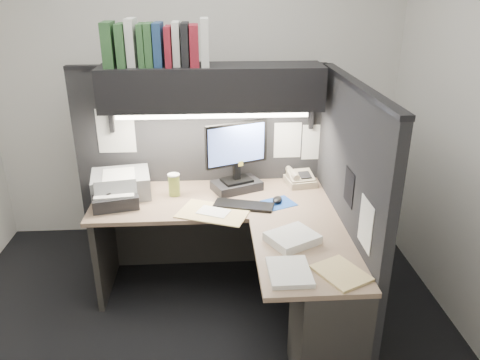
# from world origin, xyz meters

# --- Properties ---
(floor) EXTENTS (3.50, 3.50, 0.00)m
(floor) POSITION_xyz_m (0.00, 0.00, 0.00)
(floor) COLOR black
(floor) RESTS_ON ground
(wall_back) EXTENTS (3.50, 0.04, 2.70)m
(wall_back) POSITION_xyz_m (0.00, 1.50, 1.35)
(wall_back) COLOR silver
(wall_back) RESTS_ON floor
(wall_front) EXTENTS (3.50, 0.04, 2.70)m
(wall_front) POSITION_xyz_m (0.00, -1.50, 1.35)
(wall_front) COLOR silver
(wall_front) RESTS_ON floor
(partition_back) EXTENTS (1.90, 0.06, 1.60)m
(partition_back) POSITION_xyz_m (0.03, 0.93, 0.80)
(partition_back) COLOR black
(partition_back) RESTS_ON floor
(partition_right) EXTENTS (0.06, 1.50, 1.60)m
(partition_right) POSITION_xyz_m (0.98, 0.18, 0.80)
(partition_right) COLOR black
(partition_right) RESTS_ON floor
(desk) EXTENTS (1.70, 1.53, 0.73)m
(desk) POSITION_xyz_m (0.43, -0.00, 0.44)
(desk) COLOR #91775C
(desk) RESTS_ON floor
(overhead_shelf) EXTENTS (1.55, 0.34, 0.30)m
(overhead_shelf) POSITION_xyz_m (0.12, 0.75, 1.50)
(overhead_shelf) COLOR black
(overhead_shelf) RESTS_ON partition_back
(task_light_tube) EXTENTS (1.32, 0.04, 0.04)m
(task_light_tube) POSITION_xyz_m (0.12, 0.61, 1.33)
(task_light_tube) COLOR white
(task_light_tube) RESTS_ON overhead_shelf
(monitor) EXTENTS (0.46, 0.33, 0.52)m
(monitor) POSITION_xyz_m (0.29, 0.70, 0.94)
(monitor) COLOR black
(monitor) RESTS_ON desk
(keyboard) EXTENTS (0.43, 0.24, 0.02)m
(keyboard) POSITION_xyz_m (0.33, 0.41, 0.74)
(keyboard) COLOR black
(keyboard) RESTS_ON desk
(mousepad) EXTENTS (0.26, 0.25, 0.00)m
(mousepad) POSITION_xyz_m (0.58, 0.45, 0.73)
(mousepad) COLOR #1B4398
(mousepad) RESTS_ON desk
(mouse) EXTENTS (0.09, 0.12, 0.04)m
(mouse) POSITION_xyz_m (0.57, 0.46, 0.75)
(mouse) COLOR black
(mouse) RESTS_ON mousepad
(telephone) EXTENTS (0.24, 0.25, 0.08)m
(telephone) POSITION_xyz_m (0.79, 0.77, 0.77)
(telephone) COLOR tan
(telephone) RESTS_ON desk
(coffee_cup) EXTENTS (0.09, 0.09, 0.16)m
(coffee_cup) POSITION_xyz_m (-0.17, 0.63, 0.81)
(coffee_cup) COLOR #BCC850
(coffee_cup) RESTS_ON desk
(printer) EXTENTS (0.46, 0.41, 0.16)m
(printer) POSITION_xyz_m (-0.56, 0.67, 0.81)
(printer) COLOR gray
(printer) RESTS_ON desk
(notebook_stack) EXTENTS (0.36, 0.32, 0.09)m
(notebook_stack) POSITION_xyz_m (-0.57, 0.49, 0.78)
(notebook_stack) COLOR black
(notebook_stack) RESTS_ON desk
(open_folder) EXTENTS (0.54, 0.45, 0.01)m
(open_folder) POSITION_xyz_m (0.12, 0.32, 0.73)
(open_folder) COLOR #D4B977
(open_folder) RESTS_ON desk
(paper_stack_a) EXTENTS (0.35, 0.34, 0.05)m
(paper_stack_a) POSITION_xyz_m (0.58, -0.10, 0.76)
(paper_stack_a) COLOR white
(paper_stack_a) RESTS_ON desk
(paper_stack_b) EXTENTS (0.23, 0.28, 0.03)m
(paper_stack_b) POSITION_xyz_m (0.51, -0.43, 0.74)
(paper_stack_b) COLOR white
(paper_stack_b) RESTS_ON desk
(manila_stack) EXTENTS (0.32, 0.35, 0.02)m
(manila_stack) POSITION_xyz_m (0.79, -0.45, 0.74)
(manila_stack) COLOR #D4B977
(manila_stack) RESTS_ON desk
(binder_row) EXTENTS (0.70, 0.26, 0.31)m
(binder_row) POSITION_xyz_m (-0.24, 0.75, 1.79)
(binder_row) COLOR #244925
(binder_row) RESTS_ON overhead_shelf
(pinned_papers) EXTENTS (1.76, 1.31, 0.51)m
(pinned_papers) POSITION_xyz_m (0.42, 0.56, 1.05)
(pinned_papers) COLOR white
(pinned_papers) RESTS_ON partition_back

